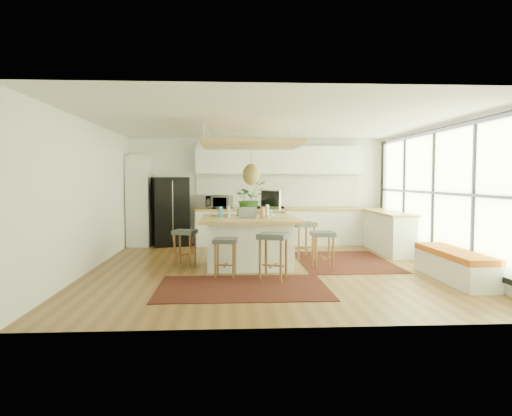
{
  "coord_description": "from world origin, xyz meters",
  "views": [
    {
      "loc": [
        -0.75,
        -8.63,
        1.66
      ],
      "look_at": [
        -0.2,
        0.5,
        1.1
      ],
      "focal_mm": 33.06,
      "sensor_mm": 36.0,
      "label": 1
    }
  ],
  "objects": [
    {
      "name": "floor",
      "position": [
        0.0,
        0.0,
        0.0
      ],
      "size": [
        7.0,
        7.0,
        0.0
      ],
      "primitive_type": "plane",
      "color": "brown",
      "rests_on": "ground"
    },
    {
      "name": "island_plant",
      "position": [
        -0.31,
        0.84,
        1.2
      ],
      "size": [
        0.89,
        0.92,
        0.54
      ],
      "primitive_type": "imported",
      "rotation": [
        0.0,
        0.0,
        0.52
      ],
      "color": "#1E4C19",
      "rests_on": "island"
    },
    {
      "name": "rug_near",
      "position": [
        -0.53,
        -1.52,
        0.01
      ],
      "size": [
        2.6,
        1.8,
        0.01
      ],
      "primitive_type": "cube",
      "color": "black",
      "rests_on": "floor"
    },
    {
      "name": "right_counter_top",
      "position": [
        2.93,
        2.0,
        0.9
      ],
      "size": [
        0.64,
        2.54,
        0.05
      ],
      "primitive_type": "cube",
      "color": "#AF813E",
      "rests_on": "right_counter_base"
    },
    {
      "name": "rug_right",
      "position": [
        1.58,
        0.65,
        0.01
      ],
      "size": [
        1.8,
        2.6,
        0.01
      ],
      "primitive_type": "cube",
      "color": "black",
      "rests_on": "floor"
    },
    {
      "name": "stool_near_right",
      "position": [
        -0.0,
        -0.99,
        0.35
      ],
      "size": [
        0.59,
        0.59,
        0.77
      ],
      "primitive_type": null,
      "rotation": [
        0.0,
        0.0,
        -0.37
      ],
      "color": "#3E4445",
      "rests_on": "floor"
    },
    {
      "name": "right_counter_base",
      "position": [
        2.93,
        2.0,
        0.44
      ],
      "size": [
        0.6,
        2.5,
        0.88
      ],
      "primitive_type": "cube",
      "color": "white",
      "rests_on": "floor"
    },
    {
      "name": "stool_left_side",
      "position": [
        -1.57,
        0.42,
        0.35
      ],
      "size": [
        0.49,
        0.49,
        0.69
      ],
      "primitive_type": null,
      "rotation": [
        0.0,
        0.0,
        -1.81
      ],
      "color": "#3E4445",
      "rests_on": "floor"
    },
    {
      "name": "wall_back",
      "position": [
        0.0,
        3.5,
        1.35
      ],
      "size": [
        6.5,
        0.0,
        6.5
      ],
      "primitive_type": "plane",
      "rotation": [
        1.57,
        0.0,
        0.0
      ],
      "color": "white",
      "rests_on": "ground"
    },
    {
      "name": "backsplash",
      "position": [
        0.55,
        3.48,
        1.35
      ],
      "size": [
        4.2,
        0.02,
        0.8
      ],
      "primitive_type": "cube",
      "color": "white",
      "rests_on": "wall_back"
    },
    {
      "name": "wall_front",
      "position": [
        0.0,
        -3.5,
        1.35
      ],
      "size": [
        6.5,
        0.0,
        6.5
      ],
      "primitive_type": "plane",
      "rotation": [
        -1.57,
        0.0,
        0.0
      ],
      "color": "white",
      "rests_on": "ground"
    },
    {
      "name": "back_counter_top",
      "position": [
        0.55,
        3.18,
        0.9
      ],
      "size": [
        4.24,
        0.64,
        0.05
      ],
      "primitive_type": "cube",
      "color": "#AF813E",
      "rests_on": "back_counter_base"
    },
    {
      "name": "upper_cabinets",
      "position": [
        0.55,
        3.32,
        2.15
      ],
      "size": [
        4.2,
        0.34,
        0.7
      ],
      "primitive_type": "cube",
      "color": "white",
      "rests_on": "wall_back"
    },
    {
      "name": "island_bowl",
      "position": [
        -0.98,
        0.72,
        0.96
      ],
      "size": [
        0.3,
        0.3,
        0.06
      ],
      "primitive_type": "imported",
      "rotation": [
        0.0,
        0.0,
        0.32
      ],
      "color": "white",
      "rests_on": "island"
    },
    {
      "name": "ceiling",
      "position": [
        0.0,
        0.0,
        2.7
      ],
      "size": [
        7.0,
        7.0,
        0.0
      ],
      "primitive_type": "plane",
      "rotation": [
        3.14,
        0.0,
        0.0
      ],
      "color": "white",
      "rests_on": "ground"
    },
    {
      "name": "island",
      "position": [
        -0.34,
        0.38,
        0.47
      ],
      "size": [
        1.85,
        1.85,
        0.93
      ],
      "primitive_type": null,
      "color": "#AF813E",
      "rests_on": "floor"
    },
    {
      "name": "fridge",
      "position": [
        -2.18,
        3.19,
        0.93
      ],
      "size": [
        1.01,
        0.88,
        1.71
      ],
      "primitive_type": null,
      "rotation": [
        0.0,
        0.0,
        0.29
      ],
      "color": "black",
      "rests_on": "floor"
    },
    {
      "name": "island_bottle_3",
      "position": [
        0.01,
        0.43,
        1.03
      ],
      "size": [
        0.07,
        0.07,
        0.19
      ],
      "primitive_type": "cylinder",
      "color": "white",
      "rests_on": "island"
    },
    {
      "name": "laptop",
      "position": [
        -0.39,
        0.05,
        1.05
      ],
      "size": [
        0.39,
        0.41,
        0.23
      ],
      "primitive_type": null,
      "rotation": [
        0.0,
        0.0,
        -0.3
      ],
      "color": "#A5A5AA",
      "rests_on": "island"
    },
    {
      "name": "island_bottle_0",
      "position": [
        -0.89,
        0.48,
        1.03
      ],
      "size": [
        0.07,
        0.07,
        0.19
      ],
      "primitive_type": "cylinder",
      "color": "#31A8C5",
      "rests_on": "island"
    },
    {
      "name": "window_wall",
      "position": [
        3.22,
        0.0,
        1.4
      ],
      "size": [
        0.1,
        6.2,
        2.6
      ],
      "primitive_type": null,
      "color": "black",
      "rests_on": "wall_right"
    },
    {
      "name": "pantry",
      "position": [
        -2.95,
        3.18,
        1.12
      ],
      "size": [
        0.55,
        0.6,
        2.25
      ],
      "primitive_type": "cube",
      "color": "white",
      "rests_on": "floor"
    },
    {
      "name": "back_counter_base",
      "position": [
        0.55,
        3.18,
        0.44
      ],
      "size": [
        4.2,
        0.6,
        0.88
      ],
      "primitive_type": "cube",
      "color": "white",
      "rests_on": "floor"
    },
    {
      "name": "stool_right_back",
      "position": [
        0.79,
        0.95,
        0.35
      ],
      "size": [
        0.58,
        0.58,
        0.78
      ],
      "primitive_type": null,
      "rotation": [
        0.0,
        0.0,
        1.89
      ],
      "color": "#3E4445",
      "rests_on": "floor"
    },
    {
      "name": "stool_right_front",
      "position": [
        1.0,
        -0.11,
        0.35
      ],
      "size": [
        0.42,
        0.42,
        0.69
      ],
      "primitive_type": null,
      "rotation": [
        0.0,
        0.0,
        1.6
      ],
      "color": "#3E4445",
      "rests_on": "floor"
    },
    {
      "name": "window_bench",
      "position": [
        2.95,
        -1.2,
        0.25
      ],
      "size": [
        0.52,
        2.0,
        0.5
      ],
      "primitive_type": null,
      "color": "white",
      "rests_on": "floor"
    },
    {
      "name": "stool_near_left",
      "position": [
        -0.79,
        -0.73,
        0.35
      ],
      "size": [
        0.43,
        0.43,
        0.66
      ],
      "primitive_type": null,
      "rotation": [
        0.0,
        0.0,
        -0.11
      ],
      "color": "#3E4445",
      "rests_on": "floor"
    },
    {
      "name": "island_bottle_2",
      "position": [
        -0.09,
        0.08,
        1.03
      ],
      "size": [
        0.07,
        0.07,
        0.19
      ],
      "primitive_type": "cylinder",
      "color": "#AE603A",
      "rests_on": "island"
    },
    {
      "name": "wall_right",
      "position": [
        3.25,
        0.0,
        1.35
      ],
      "size": [
        0.0,
        7.0,
        7.0
      ],
      "primitive_type": "plane",
      "rotation": [
        1.57,
        0.0,
        -1.57
      ],
      "color": "white",
      "rests_on": "ground"
    },
    {
      "name": "wall_left",
      "position": [
        -3.25,
        0.0,
        1.35
      ],
      "size": [
        0.0,
        7.0,
        7.0
      ],
      "primitive_type": "plane",
      "rotation": [
        1.57,
        0.0,
        1.57
      ],
      "color": "white",
      "rests_on": "ground"
    },
    {
      "name": "range",
      "position": [
        0.3,
        3.18,
        0.5
      ],
      "size": [
        0.76,
        0.62,
        1.0
      ],
      "primitive_type": null,
      "color": "#A5A5AA",
      "rests_on": "floor"
    },
    {
      "name": "microwave",
      "position": [
        -0.96,
        3.15,
        1.13
      ],
      "size": [
        0.66,
        0.47,
        0.41
      ],
      "primitive_type": "imported",
      "rotation": [
        0.0,
        0.0,
        -0.25
      ],
      "color": "#A5A5AA",
      "rests_on": "back_counter_top"
    },
    {
      "name": "island_bottle_4",
      "position": [
        -0.54,
        0.63,
        1.03
      ],
      "size": [
        0.07,
        0.07,
        0.19
      ],
      "primitive_type": "cylinder",
      "color": "#4C7848",
      "rests_on": "island"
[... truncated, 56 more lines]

